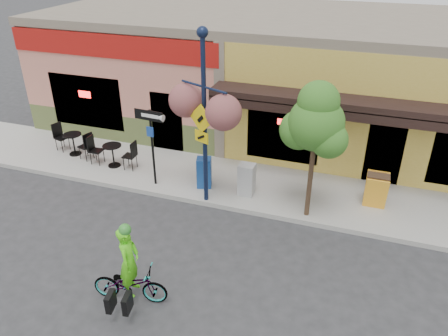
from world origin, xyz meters
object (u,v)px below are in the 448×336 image
building (276,71)px  bicycle (130,284)px  lamp_post (204,121)px  one_way_sign (153,148)px  newspaper_box_blue (204,172)px  newspaper_box_grey (247,179)px  cyclist_rider (130,270)px  street_tree (313,152)px

building → bicycle: size_ratio=10.88×
bicycle → building: bearing=-13.6°
lamp_post → one_way_sign: lamp_post is taller
one_way_sign → newspaper_box_blue: (1.53, 0.36, -0.76)m
building → newspaper_box_blue: size_ratio=18.68×
newspaper_box_blue → newspaper_box_grey: size_ratio=0.98×
building → cyclist_rider: (-0.60, -11.02, -1.41)m
building → newspaper_box_grey: bearing=-84.6°
bicycle → lamp_post: 4.73m
building → bicycle: 11.18m
cyclist_rider → newspaper_box_grey: (1.18, 4.86, -0.19)m
lamp_post → street_tree: size_ratio=1.28×
lamp_post → newspaper_box_grey: lamp_post is taller
lamp_post → bicycle: bearing=-69.8°
cyclist_rider → lamp_post: bearing=-12.1°
lamp_post → street_tree: (2.98, 0.18, -0.55)m
bicycle → newspaper_box_grey: size_ratio=1.67×
cyclist_rider → newspaper_box_blue: cyclist_rider is taller
bicycle → one_way_sign: (-1.67, 4.51, 0.96)m
one_way_sign → street_tree: 4.89m
building → bicycle: building is taller
building → newspaper_box_grey: (0.58, -6.16, -1.60)m
cyclist_rider → newspaper_box_blue: (-0.20, 4.87, -0.20)m
building → one_way_sign: bearing=-109.7°
building → newspaper_box_blue: bearing=-97.4°
newspaper_box_grey → street_tree: (1.93, -0.51, 1.47)m
bicycle → one_way_sign: size_ratio=0.67×
cyclist_rider → one_way_sign: 4.86m
cyclist_rider → lamp_post: size_ratio=0.33×
street_tree → bicycle: bearing=-126.0°
one_way_sign → newspaper_box_grey: size_ratio=2.50×
lamp_post → newspaper_box_blue: size_ratio=5.18×
bicycle → lamp_post: bearing=-12.8°
cyclist_rider → one_way_sign: bearing=10.6°
cyclist_rider → street_tree: (3.11, 4.34, 1.28)m
lamp_post → newspaper_box_blue: (-0.33, 0.70, -2.04)m
lamp_post → street_tree: 3.03m
newspaper_box_blue → cyclist_rider: bearing=-103.6°
newspaper_box_blue → street_tree: bearing=-25.0°
lamp_post → newspaper_box_grey: (1.05, 0.69, -2.02)m
building → one_way_sign: size_ratio=7.30×
building → lamp_post: bearing=-93.9°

